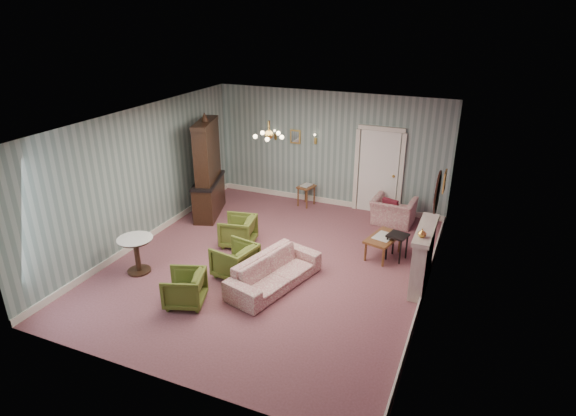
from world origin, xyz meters
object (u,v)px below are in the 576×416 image
at_px(olive_chair_b, 235,259).
at_px(side_table_black, 397,247).
at_px(fireplace, 423,257).
at_px(coffee_table, 383,246).
at_px(olive_chair_a, 184,287).
at_px(sofa_chintz, 274,267).
at_px(pedestal_table, 137,255).
at_px(wingback_chair, 394,207).
at_px(olive_chair_c, 238,230).
at_px(dresser, 207,166).

bearing_deg(olive_chair_b, side_table_black, 134.89).
distance_m(fireplace, coffee_table, 1.24).
bearing_deg(fireplace, olive_chair_a, -148.59).
height_order(olive_chair_b, side_table_black, olive_chair_b).
distance_m(olive_chair_b, sofa_chintz, 0.83).
relative_size(side_table_black, pedestal_table, 0.76).
height_order(olive_chair_a, wingback_chair, wingback_chair).
height_order(olive_chair_b, olive_chair_c, olive_chair_b).
height_order(sofa_chintz, fireplace, fireplace).
height_order(olive_chair_c, fireplace, fireplace).
distance_m(coffee_table, pedestal_table, 4.89).
bearing_deg(sofa_chintz, pedestal_table, 117.92).
bearing_deg(sofa_chintz, olive_chair_a, 149.55).
bearing_deg(olive_chair_b, sofa_chintz, 99.31).
height_order(wingback_chair, pedestal_table, wingback_chair).
xyz_separation_m(dresser, pedestal_table, (0.21, -2.97, -0.87)).
xyz_separation_m(wingback_chair, side_table_black, (0.42, -1.71, -0.14)).
bearing_deg(olive_chair_b, olive_chair_c, -143.50).
distance_m(wingback_chair, dresser, 4.53).
bearing_deg(pedestal_table, olive_chair_b, 18.53).
bearing_deg(olive_chair_c, olive_chair_b, 15.29).
height_order(sofa_chintz, wingback_chair, wingback_chair).
bearing_deg(olive_chair_a, dresser, -173.86).
distance_m(dresser, fireplace, 5.51).
bearing_deg(olive_chair_c, dresser, -140.37).
distance_m(olive_chair_b, side_table_black, 3.28).
relative_size(sofa_chintz, coffee_table, 2.20).
distance_m(olive_chair_b, coffee_table, 3.06).
height_order(olive_chair_a, olive_chair_c, olive_chair_c).
bearing_deg(sofa_chintz, side_table_black, -29.72).
height_order(fireplace, coffee_table, fireplace).
height_order(olive_chair_c, coffee_table, olive_chair_c).
relative_size(fireplace, side_table_black, 2.52).
bearing_deg(wingback_chair, olive_chair_b, 60.84).
xyz_separation_m(fireplace, side_table_black, (-0.60, 0.78, -0.30)).
bearing_deg(wingback_chair, sofa_chintz, 71.39).
xyz_separation_m(olive_chair_a, olive_chair_b, (0.35, 1.16, 0.03)).
xyz_separation_m(olive_chair_b, fireplace, (3.30, 1.07, 0.22)).
distance_m(olive_chair_c, dresser, 2.07).
bearing_deg(olive_chair_c, olive_chair_a, -5.29).
distance_m(wingback_chair, fireplace, 2.70).
distance_m(olive_chair_a, sofa_chintz, 1.64).
xyz_separation_m(olive_chair_a, dresser, (-1.67, 3.52, 0.90)).
distance_m(olive_chair_c, fireplace, 3.88).
relative_size(dresser, coffee_table, 2.78).
distance_m(olive_chair_a, wingback_chair, 5.40).
bearing_deg(side_table_black, coffee_table, 176.78).
distance_m(olive_chair_a, dresser, 4.00).
bearing_deg(coffee_table, fireplace, -42.27).
height_order(fireplace, pedestal_table, fireplace).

